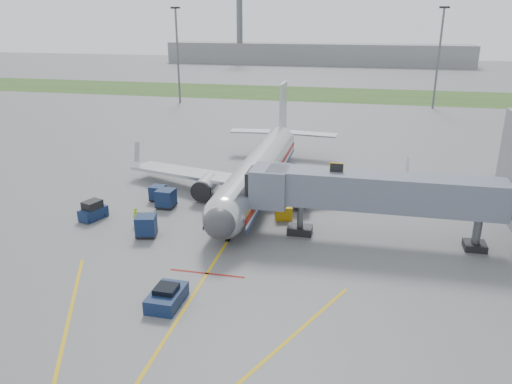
% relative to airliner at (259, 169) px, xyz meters
% --- Properties ---
extents(ground, '(400.00, 400.00, 0.00)m').
position_rel_airliner_xyz_m(ground, '(-0.00, -15.25, -2.65)').
color(ground, '#565659').
rests_on(ground, ground).
extents(grass_strip, '(300.00, 25.00, 0.01)m').
position_rel_airliner_xyz_m(grass_strip, '(-0.00, 74.75, -2.64)').
color(grass_strip, '#2D4C1E').
rests_on(grass_strip, ground).
extents(apron_markings, '(21.52, 50.00, 0.01)m').
position_rel_airliner_xyz_m(apron_markings, '(-0.00, -22.65, -2.64)').
color(apron_markings, gold).
rests_on(apron_markings, ground).
extents(airliner, '(32.10, 35.67, 10.25)m').
position_rel_airliner_xyz_m(airliner, '(0.00, 0.00, 0.00)').
color(airliner, silver).
rests_on(airliner, ground).
extents(jet_bridge, '(25.30, 4.00, 6.90)m').
position_rel_airliner_xyz_m(jet_bridge, '(12.86, -10.25, 1.82)').
color(jet_bridge, slate).
rests_on(jet_bridge, ground).
extents(light_mast_left, '(2.00, 0.44, 20.40)m').
position_rel_airliner_xyz_m(light_mast_left, '(-30.00, 54.75, 8.13)').
color(light_mast_left, '#595B60').
rests_on(light_mast_left, ground).
extents(light_mast_right, '(2.00, 0.44, 20.40)m').
position_rel_airliner_xyz_m(light_mast_right, '(25.00, 59.75, 8.13)').
color(light_mast_right, '#595B60').
rests_on(light_mast_right, ground).
extents(distant_terminal, '(120.00, 14.00, 8.00)m').
position_rel_airliner_xyz_m(distant_terminal, '(-10.00, 154.75, 1.35)').
color(distant_terminal, slate).
rests_on(distant_terminal, ground).
extents(control_tower, '(4.00, 4.00, 30.00)m').
position_rel_airliner_xyz_m(control_tower, '(-40.00, 149.75, 14.68)').
color(control_tower, '#595B60').
rests_on(control_tower, ground).
extents(pushback_tug, '(2.08, 3.35, 1.38)m').
position_rel_airliner_xyz_m(pushback_tug, '(-1.38, -23.97, -2.07)').
color(pushback_tug, '#0B1A31').
rests_on(pushback_tug, ground).
extents(baggage_tug, '(2.19, 3.00, 1.88)m').
position_rel_airliner_xyz_m(baggage_tug, '(-14.16, -11.20, -1.81)').
color(baggage_tug, '#0B1A31').
rests_on(baggage_tug, ground).
extents(baggage_cart_a, '(1.87, 1.87, 1.94)m').
position_rel_airliner_xyz_m(baggage_cart_a, '(-8.41, -6.73, -1.66)').
color(baggage_cart_a, '#0B1A31').
rests_on(baggage_cart_a, ground).
extents(baggage_cart_b, '(2.18, 2.18, 1.94)m').
position_rel_airliner_xyz_m(baggage_cart_b, '(-7.45, -13.76, -1.66)').
color(baggage_cart_b, '#0B1A31').
rests_on(baggage_cart_b, ground).
extents(baggage_cart_c, '(1.60, 1.60, 1.63)m').
position_rel_airliner_xyz_m(baggage_cart_c, '(-10.07, -4.98, -1.81)').
color(baggage_cart_c, '#0B1A31').
rests_on(baggage_cart_c, ground).
extents(belt_loader, '(1.78, 4.18, 1.99)m').
position_rel_airliner_xyz_m(belt_loader, '(-2.50, -1.93, -2.15)').
color(belt_loader, '#0B1A31').
rests_on(belt_loader, ground).
extents(ground_power_cart, '(1.85, 1.46, 1.30)m').
position_rel_airliner_xyz_m(ground_power_cart, '(4.00, -7.25, -2.00)').
color(ground_power_cart, '#D49B0C').
rests_on(ground_power_cart, ground).
extents(ramp_worker, '(0.73, 0.76, 1.74)m').
position_rel_airliner_xyz_m(ramp_worker, '(-9.38, -11.70, -1.77)').
color(ramp_worker, '#9BCB17').
rests_on(ramp_worker, ground).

